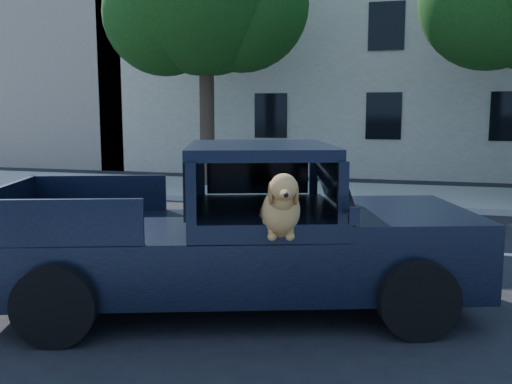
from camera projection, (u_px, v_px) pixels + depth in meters
ground at (238, 300)px, 7.30m from camera, size 120.00×120.00×0.00m
far_sidewalk at (336, 193)px, 16.05m from camera, size 60.00×4.00×0.15m
lane_stripes at (405, 248)px, 10.00m from camera, size 21.60×0.14×0.01m
building_main at (444, 54)px, 21.56m from camera, size 26.00×6.00×9.00m
building_left at (37, 75)px, 26.47m from camera, size 12.00×6.00×8.00m
pickup_truck at (230, 253)px, 6.95m from camera, size 6.00×3.82×2.00m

